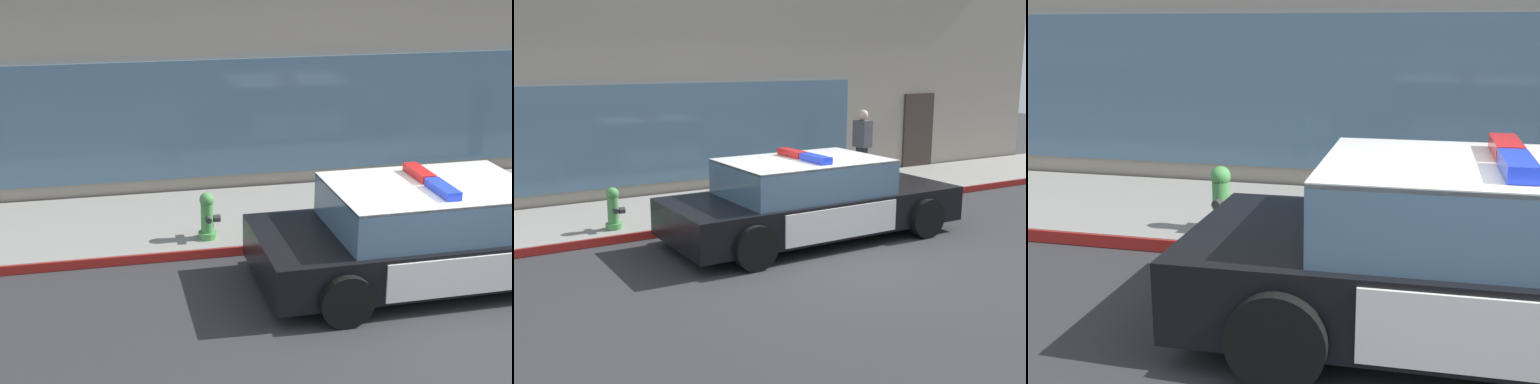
# 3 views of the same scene
# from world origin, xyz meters

# --- Properties ---
(ground) EXTENTS (48.00, 48.00, 0.00)m
(ground) POSITION_xyz_m (0.00, 0.00, 0.00)
(ground) COLOR #303033
(sidewalk) EXTENTS (48.00, 2.66, 0.15)m
(sidewalk) POSITION_xyz_m (0.00, 3.53, 0.07)
(sidewalk) COLOR gray
(sidewalk) RESTS_ON ground
(curb_red_paint) EXTENTS (28.80, 0.04, 0.14)m
(curb_red_paint) POSITION_xyz_m (0.00, 2.18, 0.08)
(curb_red_paint) COLOR maroon
(curb_red_paint) RESTS_ON ground
(storefront_building) EXTENTS (20.01, 10.43, 7.80)m
(storefront_building) POSITION_xyz_m (0.39, 10.08, 3.90)
(storefront_building) COLOR gray
(storefront_building) RESTS_ON ground
(police_cruiser) EXTENTS (5.12, 2.23, 1.49)m
(police_cruiser) POSITION_xyz_m (0.32, 0.88, 0.68)
(police_cruiser) COLOR black
(police_cruiser) RESTS_ON ground
(fire_hydrant) EXTENTS (0.34, 0.39, 0.73)m
(fire_hydrant) POSITION_xyz_m (-2.57, 2.60, 0.50)
(fire_hydrant) COLOR #4C994C
(fire_hydrant) RESTS_ON sidewalk
(pedestrian_on_sidewalk) EXTENTS (0.30, 0.42, 1.71)m
(pedestrian_on_sidewalk) POSITION_xyz_m (3.61, 3.71, 1.01)
(pedestrian_on_sidewalk) COLOR #23232D
(pedestrian_on_sidewalk) RESTS_ON sidewalk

